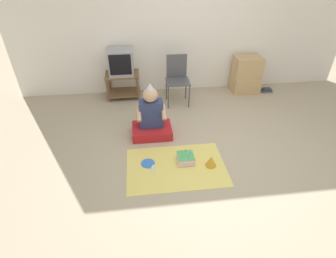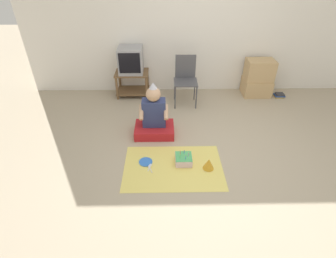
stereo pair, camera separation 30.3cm
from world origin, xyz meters
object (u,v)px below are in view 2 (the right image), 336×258
Objects in this scene: party_hat_blue at (209,164)px; person_seated at (154,118)px; birthday_cake at (184,159)px; paper_plate at (146,162)px; tv at (131,60)px; folding_chair at (185,77)px; cardboard_box_stack at (258,78)px; book_pile at (279,95)px.

person_seated is at bearing 131.14° from party_hat_blue.
paper_plate is (-0.51, 0.01, -0.05)m from birthday_cake.
tv is 0.54× the size of folding_chair.
party_hat_blue is (0.18, -1.85, -0.42)m from folding_chair.
birthday_cake reaches higher than party_hat_blue.
cardboard_box_stack is 0.55m from book_pile.
folding_chair is 4.62× the size of book_pile.
paper_plate is at bearing 178.52° from birthday_cake.
paper_plate is (-0.10, -0.70, -0.26)m from person_seated.
folding_chair is 1.90m from paper_plate.
folding_chair reaches higher than birthday_cake.
folding_chair is at bearing 85.51° from birthday_cake.
book_pile is 0.85× the size of birthday_cake.
cardboard_box_stack is 4.51× the size of party_hat_blue.
cardboard_box_stack is 3.16× the size of birthday_cake.
person_seated is 4.65× the size of paper_plate.
tv is 0.67× the size of cardboard_box_stack.
tv is 2.54m from party_hat_blue.
folding_chair reaches higher than person_seated.
cardboard_box_stack is at bearing 33.57° from person_seated.
person_seated is (-1.97, -1.31, -0.06)m from cardboard_box_stack.
cardboard_box_stack is (2.42, -0.02, -0.37)m from tv.
party_hat_blue is at bearing -48.86° from person_seated.
paper_plate is (-0.65, -1.72, -0.49)m from folding_chair.
party_hat_blue is (-1.68, -2.01, 0.05)m from book_pile.
cardboard_box_stack is 0.83× the size of person_seated.
tv reaches higher than birthday_cake.
tv is at bearing 176.91° from book_pile.
party_hat_blue is (-1.25, -2.14, -0.25)m from cardboard_box_stack.
party_hat_blue is 0.84m from paper_plate.
birthday_cake is at bearing -127.76° from cardboard_box_stack.
tv is 1.06m from folding_chair.
person_seated reaches higher than birthday_cake.
folding_chair is at bearing -168.52° from cardboard_box_stack.
person_seated is (-0.54, -1.02, -0.23)m from folding_chair.
birthday_cake is (0.41, -0.71, -0.21)m from person_seated.
birthday_cake is (-2.00, -1.89, 0.02)m from book_pile.
party_hat_blue is 0.85× the size of paper_plate.
paper_plate is at bearing -98.54° from person_seated.
person_seated is 0.85m from birthday_cake.
book_pile is at bearing 43.32° from birthday_cake.
book_pile is 2.69m from person_seated.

